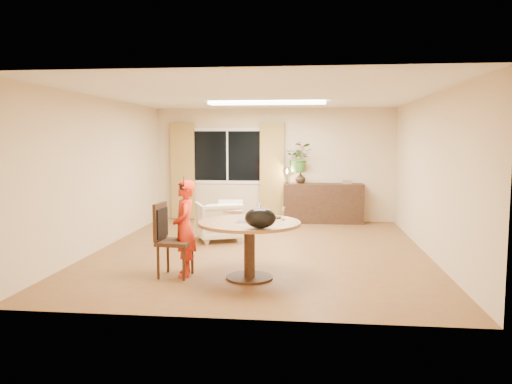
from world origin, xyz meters
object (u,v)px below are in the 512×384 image
dining_chair (175,240)px  sideboard (323,203)px  child (185,228)px  dining_table (249,234)px  armchair (219,221)px

dining_chair → sideboard: 5.18m
dining_chair → child: child is taller
child → sideboard: (2.02, 4.66, -0.22)m
dining_table → child: (-0.91, 0.07, 0.05)m
armchair → sideboard: size_ratio=0.45×
dining_table → sideboard: (1.11, 4.72, -0.17)m
dining_chair → dining_table: bearing=4.7°
sideboard → child: bearing=-113.4°
dining_chair → armchair: size_ratio=1.27×
child → armchair: 2.48m
dining_chair → armchair: bearing=91.6°
dining_chair → child: size_ratio=0.77×
dining_table → dining_chair: bearing=180.0°
dining_table → sideboard: sideboard is taller
child → armchair: child is taller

